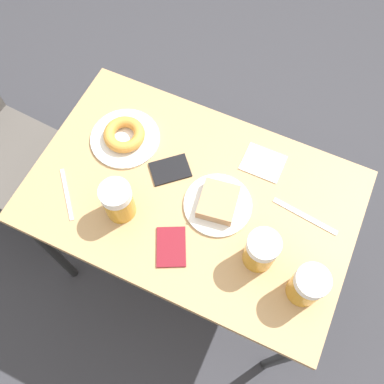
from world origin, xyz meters
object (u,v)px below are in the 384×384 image
object	(u,v)px
knife	(305,216)
beer_mug_right	(261,251)
beer_mug_center	(118,201)
fork	(67,194)
plate_with_donut	(125,136)
plate_with_cake	(218,203)
passport_near_edge	(171,247)
passport_far_edge	(170,170)
beer_mug_left	(308,286)
napkin_folded	(263,163)

from	to	relation	value
knife	beer_mug_right	bearing A→B (deg)	155.15
beer_mug_center	fork	size ratio (longest dim) A/B	0.97
plate_with_donut	plate_with_cake	bearing A→B (deg)	-103.90
passport_near_edge	beer_mug_right	bearing A→B (deg)	-72.56
plate_with_cake	fork	xyz separation A→B (m)	(-0.17, 0.45, -0.02)
beer_mug_right	passport_near_edge	xyz separation A→B (m)	(-0.08, 0.25, -0.07)
beer_mug_right	passport_far_edge	xyz separation A→B (m)	(0.16, 0.37, -0.07)
plate_with_cake	passport_near_edge	distance (m)	0.20
knife	beer_mug_center	bearing A→B (deg)	112.60
beer_mug_center	passport_near_edge	bearing A→B (deg)	-102.63
beer_mug_left	beer_mug_center	bearing A→B (deg)	89.53
plate_with_donut	napkin_folded	xyz separation A→B (m)	(0.11, -0.46, -0.02)
beer_mug_right	knife	size ratio (longest dim) A/B	0.65
plate_with_donut	napkin_folded	bearing A→B (deg)	-76.65
beer_mug_center	beer_mug_right	distance (m)	0.45
napkin_folded	knife	world-z (taller)	napkin_folded
fork	napkin_folded	bearing A→B (deg)	-55.09
plate_with_cake	napkin_folded	world-z (taller)	plate_with_cake
plate_with_donut	beer_mug_right	size ratio (longest dim) A/B	1.65
beer_mug_left	napkin_folded	world-z (taller)	beer_mug_left
plate_with_donut	knife	world-z (taller)	plate_with_donut
plate_with_cake	fork	bearing A→B (deg)	110.11
passport_near_edge	beer_mug_left	bearing A→B (deg)	-84.47
plate_with_cake	beer_mug_center	bearing A→B (deg)	117.68
napkin_folded	plate_with_cake	bearing A→B (deg)	159.54
beer_mug_left	fork	size ratio (longest dim) A/B	0.97
beer_mug_right	passport_far_edge	bearing A→B (deg)	66.86
fork	knife	size ratio (longest dim) A/B	0.68
plate_with_donut	beer_mug_left	distance (m)	0.75
plate_with_donut	beer_mug_right	distance (m)	0.60
plate_with_cake	fork	world-z (taller)	plate_with_cake
plate_with_cake	passport_near_edge	size ratio (longest dim) A/B	1.42
passport_near_edge	passport_far_edge	size ratio (longest dim) A/B	1.00
plate_with_donut	napkin_folded	distance (m)	0.47
napkin_folded	passport_far_edge	bearing A→B (deg)	119.69
plate_with_cake	passport_far_edge	xyz separation A→B (m)	(0.05, 0.19, -0.01)
plate_with_donut	knife	distance (m)	0.65
plate_with_cake	beer_mug_center	world-z (taller)	beer_mug_center
beer_mug_center	plate_with_cake	bearing A→B (deg)	-62.32
beer_mug_right	knife	distance (m)	0.22
beer_mug_left	napkin_folded	distance (m)	0.44
passport_near_edge	plate_with_donut	bearing A→B (deg)	47.91
knife	beer_mug_left	bearing A→B (deg)	-163.94
beer_mug_right	plate_with_cake	bearing A→B (deg)	58.90
beer_mug_left	passport_far_edge	world-z (taller)	beer_mug_left
beer_mug_left	napkin_folded	xyz separation A→B (m)	(0.35, 0.25, -0.07)
plate_with_donut	passport_near_edge	distance (m)	0.42
beer_mug_center	napkin_folded	xyz separation A→B (m)	(0.34, -0.34, -0.07)
beer_mug_left	fork	world-z (taller)	beer_mug_left
plate_with_cake	fork	size ratio (longest dim) A/B	1.47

